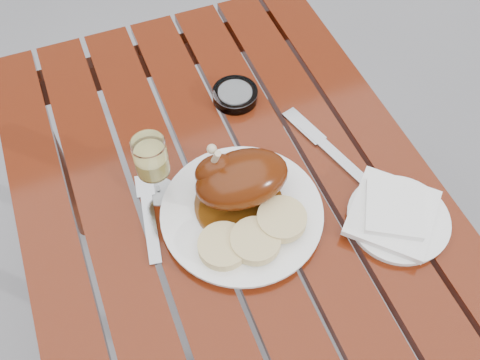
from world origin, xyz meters
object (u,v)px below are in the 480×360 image
at_px(side_plate, 398,219).
at_px(ashtray, 235,95).
at_px(table, 238,288).
at_px(wine_glass, 153,169).
at_px(dinner_plate, 242,214).

distance_m(side_plate, ashtray, 0.44).
bearing_deg(side_plate, ashtray, 112.86).
distance_m(table, side_plate, 0.49).
xyz_separation_m(table, wine_glass, (-0.13, 0.10, 0.45)).
bearing_deg(wine_glass, table, -36.61).
height_order(table, side_plate, side_plate).
bearing_deg(dinner_plate, wine_glass, 139.76).
bearing_deg(side_plate, wine_glass, 150.14).
bearing_deg(ashtray, table, -110.51).
relative_size(dinner_plate, ashtray, 3.07).
height_order(dinner_plate, ashtray, ashtray).
height_order(dinner_plate, wine_glass, wine_glass).
bearing_deg(side_plate, dinner_plate, 156.20).
bearing_deg(ashtray, side_plate, -67.14).
bearing_deg(wine_glass, dinner_plate, -40.24).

